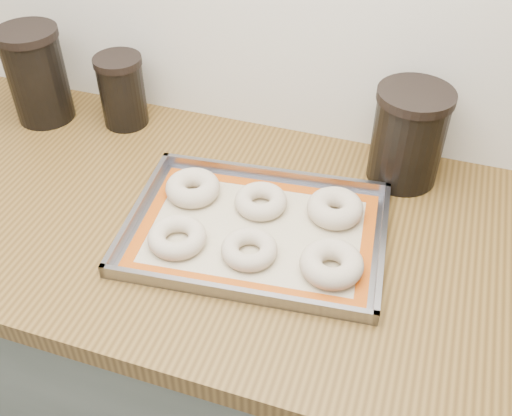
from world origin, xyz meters
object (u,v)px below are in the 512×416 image
(bagel_front_right, at_px, (332,264))
(canister_mid, at_px, (122,91))
(bagel_back_mid, at_px, (261,201))
(bagel_back_left, at_px, (193,188))
(bagel_back_right, at_px, (335,208))
(bagel_front_mid, at_px, (249,249))
(canister_right, at_px, (408,136))
(bagel_front_left, at_px, (177,237))
(baking_tray, at_px, (256,230))
(canister_left, at_px, (37,75))

(bagel_front_right, xyz_separation_m, canister_mid, (-0.55, 0.31, 0.06))
(bagel_front_right, distance_m, bagel_back_mid, 0.20)
(bagel_back_left, relative_size, bagel_back_right, 1.01)
(bagel_back_mid, bearing_deg, bagel_front_mid, -80.83)
(bagel_back_mid, relative_size, canister_mid, 0.62)
(bagel_back_mid, bearing_deg, canister_right, 38.42)
(bagel_front_left, height_order, bagel_back_left, bagel_back_left)
(baking_tray, bearing_deg, canister_left, 159.23)
(canister_left, bearing_deg, baking_tray, -20.77)
(baking_tray, xyz_separation_m, bagel_front_right, (0.15, -0.05, 0.02))
(baking_tray, xyz_separation_m, canister_mid, (-0.39, 0.26, 0.07))
(bagel_back_left, distance_m, bagel_back_mid, 0.14)
(bagel_front_left, distance_m, bagel_back_left, 0.13)
(bagel_back_mid, distance_m, bagel_back_right, 0.14)
(bagel_front_left, bearing_deg, bagel_back_mid, 51.82)
(canister_left, xyz_separation_m, canister_mid, (0.19, 0.04, -0.03))
(bagel_front_right, relative_size, canister_mid, 0.67)
(bagel_back_mid, distance_m, canister_right, 0.31)
(bagel_front_left, relative_size, bagel_front_right, 0.97)
(bagel_back_left, xyz_separation_m, canister_right, (0.37, 0.19, 0.07))
(bagel_front_left, xyz_separation_m, canister_left, (-0.46, 0.29, 0.09))
(canister_left, bearing_deg, canister_mid, 11.17)
(bagel_front_mid, relative_size, bagel_back_mid, 0.99)
(baking_tray, distance_m, canister_mid, 0.48)
(bagel_back_mid, relative_size, canister_left, 0.47)
(bagel_front_left, distance_m, bagel_front_right, 0.27)
(baking_tray, bearing_deg, bagel_front_left, -148.29)
(bagel_front_mid, bearing_deg, canister_left, 154.37)
(bagel_front_mid, distance_m, bagel_back_mid, 0.13)
(bagel_back_left, relative_size, canister_left, 0.50)
(baking_tray, xyz_separation_m, canister_right, (0.22, 0.25, 0.09))
(bagel_back_mid, xyz_separation_m, canister_mid, (-0.38, 0.19, 0.06))
(bagel_front_mid, distance_m, bagel_front_right, 0.14)
(bagel_back_right, relative_size, canister_left, 0.49)
(baking_tray, distance_m, canister_left, 0.63)
(canister_left, bearing_deg, bagel_front_left, -32.68)
(bagel_front_mid, relative_size, canister_right, 0.50)
(bagel_front_right, distance_m, canister_left, 0.79)
(bagel_front_left, bearing_deg, bagel_front_right, 4.22)
(bagel_front_left, bearing_deg, bagel_back_right, 32.95)
(baking_tray, distance_m, bagel_front_right, 0.16)
(bagel_back_right, bearing_deg, bagel_front_right, -79.57)
(bagel_front_mid, bearing_deg, bagel_back_right, 51.65)
(canister_mid, bearing_deg, bagel_back_right, -18.29)
(bagel_back_left, height_order, canister_right, canister_right)
(bagel_front_mid, bearing_deg, bagel_back_left, 142.36)
(baking_tray, height_order, canister_right, canister_right)
(bagel_back_left, height_order, canister_left, canister_left)
(canister_left, bearing_deg, bagel_back_right, -10.85)
(bagel_front_left, bearing_deg, baking_tray, 31.71)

